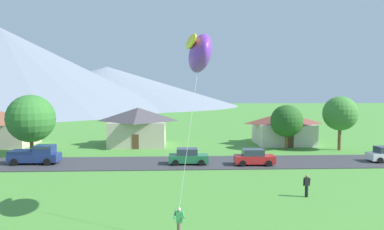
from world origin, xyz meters
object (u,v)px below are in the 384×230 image
Objects in this scene: tree_near_left at (287,121)px; watcher_person at (307,185)px; kite_flyer_with_kite at (199,54)px; house_left_center at (138,126)px; house_right_center at (0,128)px; parked_car_red_mid_east at (254,157)px; tree_center at (31,119)px; parked_car_green_east_end at (188,157)px; pickup_truck_navy_west_side at (36,155)px; tree_left_of_center at (340,114)px; house_leftmost at (283,128)px.

watcher_person is (-5.08, -21.33, -2.95)m from tree_near_left.
kite_flyer_with_kite is at bearing -117.44° from tree_near_left.
house_right_center is (-19.68, 0.24, -0.23)m from house_left_center.
house_left_center is 1.99× the size of parked_car_red_mid_east.
tree_center is 1.74× the size of parked_car_green_east_end.
pickup_truck_navy_west_side is at bearing -53.11° from house_right_center.
house_left_center is 1.14× the size of tree_center.
tree_center reaches higher than pickup_truck_navy_west_side.
tree_left_of_center is 22.43m from parked_car_green_east_end.
house_leftmost reaches higher than pickup_truck_navy_west_side.
tree_left_of_center is at bearing 22.43° from parked_car_green_east_end.
parked_car_red_mid_east is 19.66m from kite_flyer_with_kite.
tree_center is at bearing 129.46° from kite_flyer_with_kite.
house_leftmost is at bearing 62.79° from parked_car_red_mid_east.
pickup_truck_navy_west_side is (10.10, -13.46, -1.53)m from house_right_center.
parked_car_red_mid_east is at bearing -24.34° from house_right_center.
watcher_person is (8.39, 4.61, -9.26)m from kite_flyer_with_kite.
tree_center reaches higher than parked_car_red_mid_east.
tree_center reaches higher than tree_near_left.
parked_car_green_east_end is 14.69m from watcher_person.
tree_near_left reaches higher than house_left_center.
tree_near_left is at bearing 76.61° from watcher_person.
house_right_center is 2.29× the size of parked_car_red_mid_east.
tree_center is at bearing 115.18° from pickup_truck_navy_west_side.
house_right_center is at bearing 179.29° from house_left_center.
tree_center reaches higher than watcher_person.
tree_near_left is at bearing 15.70° from pickup_truck_navy_west_side.
house_leftmost is 5.07× the size of watcher_person.
parked_car_green_east_end is at bearing -157.57° from tree_left_of_center.
tree_center reaches higher than house_leftmost.
house_left_center is at bearing 132.68° from parked_car_red_mid_east.
tree_left_of_center reaches higher than tree_near_left.
kite_flyer_with_kite reaches higher than tree_near_left.
tree_left_of_center is 1.37× the size of pickup_truck_navy_west_side.
kite_flyer_with_kite is (0.06, -16.63, 9.27)m from parked_car_green_east_end.
tree_left_of_center is (27.16, -5.72, 2.06)m from house_left_center.
tree_left_of_center is (6.87, -0.89, 1.04)m from tree_near_left.
tree_left_of_center is at bearing 50.92° from kite_flyer_with_kite.
house_leftmost is 2.00× the size of parked_car_red_mid_east.
house_right_center is 5.80× the size of watcher_person.
house_leftmost is 1.19× the size of tree_left_of_center.
parked_car_red_mid_east is 0.37× the size of kite_flyer_with_kite.
parked_car_green_east_end is (-6.95, 0.72, 0.00)m from parked_car_red_mid_east.
kite_flyer_with_kite reaches higher than house_right_center.
tree_center is at bearing -177.11° from tree_left_of_center.
tree_left_of_center reaches higher than parked_car_green_east_end.
kite_flyer_with_kite is at bearing -113.41° from parked_car_red_mid_east.
house_leftmost is at bearing 44.02° from parked_car_green_east_end.
parked_car_green_east_end is (-14.54, -14.05, -1.57)m from house_leftmost.
kite_flyer_with_kite is (-14.48, -30.68, 7.70)m from house_leftmost.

